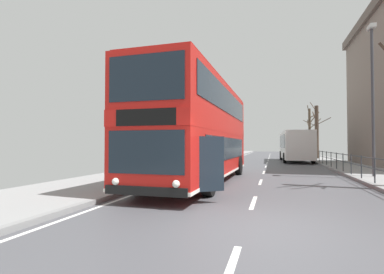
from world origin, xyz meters
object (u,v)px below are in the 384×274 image
street_lamp_far_side (373,88)px  bare_tree_far_00 (310,131)px  background_bus_far_lane (295,145)px  double_decker_bus_main (201,131)px  bare_tree_far_02 (317,131)px

street_lamp_far_side → bare_tree_far_00: size_ratio=1.09×
background_bus_far_lane → double_decker_bus_main: bearing=-105.9°
background_bus_far_lane → street_lamp_far_side: (2.57, -15.17, 2.83)m
double_decker_bus_main → street_lamp_far_side: size_ratio=1.54×
bare_tree_far_02 → bare_tree_far_00: bearing=89.9°
street_lamp_far_side → bare_tree_far_02: (0.10, 19.92, -1.21)m
bare_tree_far_02 → background_bus_far_lane: bearing=-119.3°
double_decker_bus_main → street_lamp_far_side: street_lamp_far_side is taller
background_bus_far_lane → bare_tree_far_00: (2.69, 11.25, 1.99)m
double_decker_bus_main → background_bus_far_lane: size_ratio=1.15×
double_decker_bus_main → background_bus_far_lane: (5.27, 18.49, -0.66)m
double_decker_bus_main → background_bus_far_lane: double_decker_bus_main is taller
background_bus_far_lane → bare_tree_far_00: size_ratio=1.46×
double_decker_bus_main → bare_tree_far_00: 30.81m
street_lamp_far_side → bare_tree_far_02: bearing=89.7°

